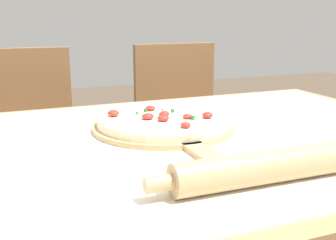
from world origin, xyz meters
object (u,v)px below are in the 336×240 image
at_px(pizza, 163,119).
at_px(chair_left, 26,145).
at_px(pizza_peel, 166,128).
at_px(rolling_pin, 270,167).
at_px(chair_right, 181,128).

height_order(pizza, chair_left, chair_left).
height_order(pizza_peel, pizza, pizza).
relative_size(rolling_pin, chair_right, 0.50).
height_order(pizza_peel, chair_left, chair_left).
distance_m(pizza_peel, rolling_pin, 0.37).
bearing_deg(chair_right, rolling_pin, -104.53).
xyz_separation_m(rolling_pin, chair_left, (-0.34, 1.13, -0.26)).
xyz_separation_m(pizza_peel, rolling_pin, (0.04, -0.37, 0.02)).
distance_m(pizza, chair_left, 0.84).
height_order(pizza, rolling_pin, rolling_pin).
xyz_separation_m(pizza, chair_right, (0.38, 0.74, -0.25)).
bearing_deg(chair_right, pizza, -114.89).
distance_m(chair_left, chair_right, 0.67).
xyz_separation_m(pizza_peel, pizza, (-0.00, 0.02, 0.02)).
xyz_separation_m(pizza_peel, chair_left, (-0.29, 0.76, -0.23)).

